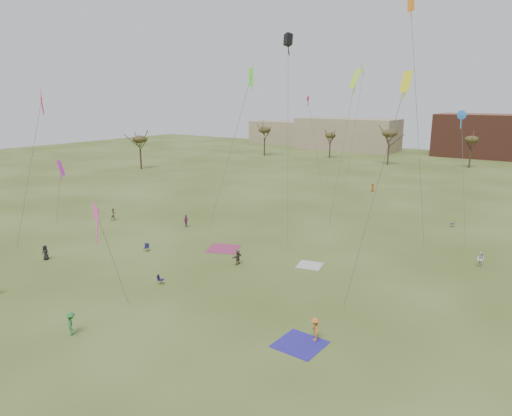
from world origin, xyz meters
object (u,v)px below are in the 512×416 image
Objects in this scene: flyer_near_center at (71,324)px; camp_chair_right at (452,225)px; camp_chair_left at (146,249)px; camp_chair_center at (161,281)px.

camp_chair_right is (16.11, 45.47, -0.61)m from flyer_near_center.
camp_chair_center is (8.04, -5.62, 0.00)m from camp_chair_left.
flyer_near_center is 1.99× the size of camp_chair_right.
camp_chair_right is (17.64, 35.32, 0.00)m from camp_chair_center.
camp_chair_right is at bearing 23.04° from camp_chair_left.
camp_chair_left is 1.00× the size of camp_chair_center.
camp_chair_center is 1.00× the size of camp_chair_right.
camp_chair_center is at bearing -50.88° from flyer_near_center.
camp_chair_left is at bearing -47.91° from camp_chair_right.
flyer_near_center is 10.28m from camp_chair_center.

